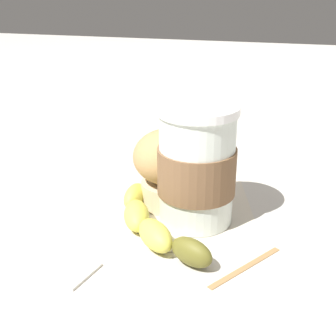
{
  "coord_description": "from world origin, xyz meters",
  "views": [
    {
      "loc": [
        -0.13,
        0.54,
        0.3
      ],
      "look_at": [
        0.0,
        0.0,
        0.06
      ],
      "focal_mm": 50.0,
      "sensor_mm": 36.0,
      "label": 1
    }
  ],
  "objects_px": {
    "sugar_packet": "(76,271)",
    "banana": "(152,223)",
    "coffee_cup": "(197,166)",
    "muffin": "(169,165)"
  },
  "relations": [
    {
      "from": "coffee_cup",
      "to": "banana",
      "type": "xyz_separation_m",
      "value": [
        0.04,
        0.05,
        -0.06
      ]
    },
    {
      "from": "coffee_cup",
      "to": "banana",
      "type": "height_order",
      "value": "coffee_cup"
    },
    {
      "from": "muffin",
      "to": "banana",
      "type": "relative_size",
      "value": 0.65
    },
    {
      "from": "coffee_cup",
      "to": "muffin",
      "type": "xyz_separation_m",
      "value": [
        0.04,
        -0.03,
        -0.02
      ]
    },
    {
      "from": "coffee_cup",
      "to": "sugar_packet",
      "type": "bearing_deg",
      "value": 54.98
    },
    {
      "from": "muffin",
      "to": "sugar_packet",
      "type": "bearing_deg",
      "value": 71.61
    },
    {
      "from": "sugar_packet",
      "to": "banana",
      "type": "bearing_deg",
      "value": -121.68
    },
    {
      "from": "coffee_cup",
      "to": "banana",
      "type": "bearing_deg",
      "value": 49.58
    },
    {
      "from": "banana",
      "to": "sugar_packet",
      "type": "height_order",
      "value": "banana"
    },
    {
      "from": "muffin",
      "to": "sugar_packet",
      "type": "distance_m",
      "value": 0.19
    }
  ]
}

